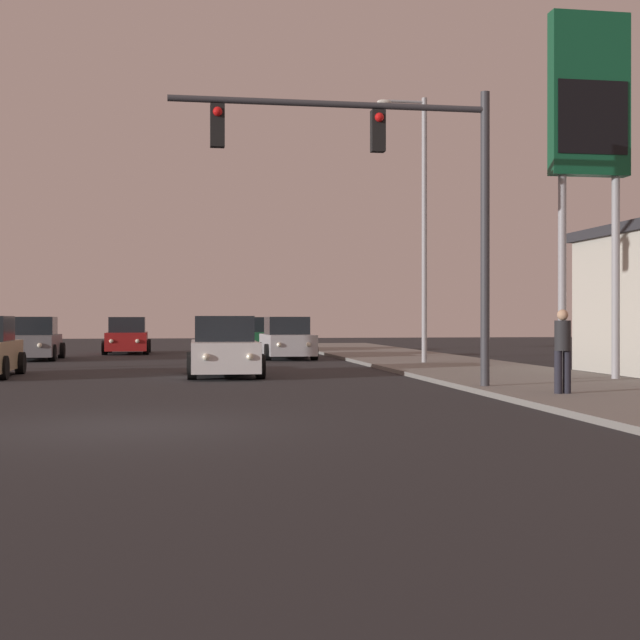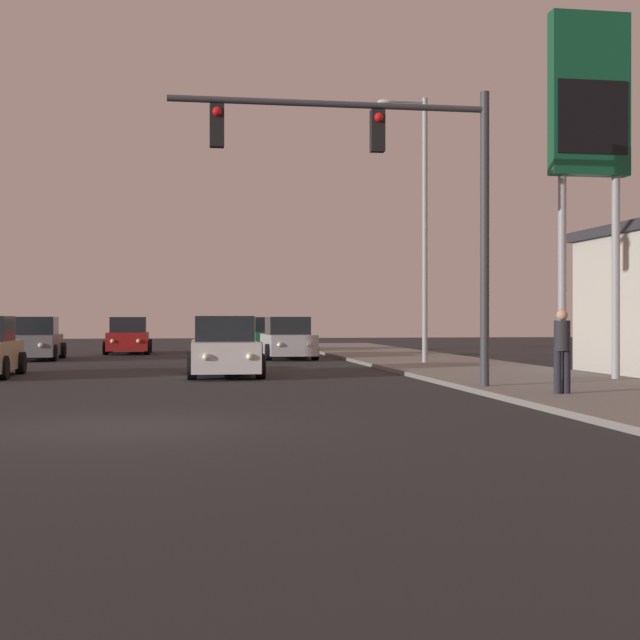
{
  "view_description": "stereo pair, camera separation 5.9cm",
  "coord_description": "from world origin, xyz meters",
  "px_view_note": "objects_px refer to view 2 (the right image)",
  "views": [
    {
      "loc": [
        0.77,
        -13.44,
        1.61
      ],
      "look_at": [
        4.39,
        9.55,
        1.57
      ],
      "focal_mm": 50.0,
      "sensor_mm": 36.0,
      "label": 1
    },
    {
      "loc": [
        0.83,
        -13.45,
        1.61
      ],
      "look_at": [
        4.39,
        9.55,
        1.57
      ],
      "focal_mm": 50.0,
      "sensor_mm": 36.0,
      "label": 2
    }
  ],
  "objects_px": {
    "car_white": "(224,349)",
    "street_lamp": "(421,215)",
    "car_grey": "(34,340)",
    "car_green": "(270,336)",
    "traffic_light_mast": "(397,176)",
    "car_red": "(128,337)",
    "gas_station_sign": "(589,115)",
    "pedestrian_on_sidewalk": "(562,347)",
    "car_silver": "(288,340)"
  },
  "relations": [
    {
      "from": "street_lamp",
      "to": "pedestrian_on_sidewalk",
      "type": "xyz_separation_m",
      "value": [
        -0.57,
        -12.66,
        -4.08
      ]
    },
    {
      "from": "traffic_light_mast",
      "to": "street_lamp",
      "type": "relative_size",
      "value": 0.78
    },
    {
      "from": "car_green",
      "to": "car_red",
      "type": "bearing_deg",
      "value": 2.76
    },
    {
      "from": "car_grey",
      "to": "car_green",
      "type": "distance_m",
      "value": 11.61
    },
    {
      "from": "car_silver",
      "to": "pedestrian_on_sidewalk",
      "type": "xyz_separation_m",
      "value": [
        3.29,
        -18.6,
        0.27
      ]
    },
    {
      "from": "car_white",
      "to": "car_silver",
      "type": "height_order",
      "value": "same"
    },
    {
      "from": "car_green",
      "to": "gas_station_sign",
      "type": "relative_size",
      "value": 0.48
    },
    {
      "from": "traffic_light_mast",
      "to": "street_lamp",
      "type": "height_order",
      "value": "street_lamp"
    },
    {
      "from": "car_silver",
      "to": "car_white",
      "type": "bearing_deg",
      "value": 73.01
    },
    {
      "from": "car_grey",
      "to": "gas_station_sign",
      "type": "xyz_separation_m",
      "value": [
        15.58,
        -15.33,
        5.86
      ]
    },
    {
      "from": "car_red",
      "to": "street_lamp",
      "type": "height_order",
      "value": "street_lamp"
    },
    {
      "from": "car_white",
      "to": "car_green",
      "type": "distance_m",
      "value": 17.41
    },
    {
      "from": "car_white",
      "to": "car_red",
      "type": "bearing_deg",
      "value": -76.91
    },
    {
      "from": "car_silver",
      "to": "car_green",
      "type": "bearing_deg",
      "value": -90.49
    },
    {
      "from": "car_white",
      "to": "car_green",
      "type": "height_order",
      "value": "same"
    },
    {
      "from": "street_lamp",
      "to": "traffic_light_mast",
      "type": "bearing_deg",
      "value": -107.96
    },
    {
      "from": "street_lamp",
      "to": "pedestrian_on_sidewalk",
      "type": "height_order",
      "value": "street_lamp"
    },
    {
      "from": "car_white",
      "to": "car_silver",
      "type": "bearing_deg",
      "value": -105.26
    },
    {
      "from": "car_white",
      "to": "car_green",
      "type": "xyz_separation_m",
      "value": [
        2.97,
        17.15,
        0.0
      ]
    },
    {
      "from": "car_silver",
      "to": "street_lamp",
      "type": "bearing_deg",
      "value": 122.25
    },
    {
      "from": "car_grey",
      "to": "traffic_light_mast",
      "type": "xyz_separation_m",
      "value": [
        10.32,
        -17.06,
        3.95
      ]
    },
    {
      "from": "car_white",
      "to": "street_lamp",
      "type": "bearing_deg",
      "value": -146.32
    },
    {
      "from": "car_red",
      "to": "car_green",
      "type": "height_order",
      "value": "same"
    },
    {
      "from": "car_grey",
      "to": "street_lamp",
      "type": "relative_size",
      "value": 0.48
    },
    {
      "from": "car_grey",
      "to": "car_green",
      "type": "xyz_separation_m",
      "value": [
        9.82,
        6.18,
        0.0
      ]
    },
    {
      "from": "traffic_light_mast",
      "to": "car_green",
      "type": "bearing_deg",
      "value": 91.22
    },
    {
      "from": "car_grey",
      "to": "car_silver",
      "type": "bearing_deg",
      "value": 174.44
    },
    {
      "from": "car_green",
      "to": "car_white",
      "type": "bearing_deg",
      "value": 79.48
    },
    {
      "from": "car_grey",
      "to": "pedestrian_on_sidewalk",
      "type": "relative_size",
      "value": 2.6
    },
    {
      "from": "car_green",
      "to": "gas_station_sign",
      "type": "xyz_separation_m",
      "value": [
        5.76,
        -21.51,
        5.86
      ]
    },
    {
      "from": "car_silver",
      "to": "gas_station_sign",
      "type": "bearing_deg",
      "value": 110.45
    },
    {
      "from": "street_lamp",
      "to": "gas_station_sign",
      "type": "height_order",
      "value": "same"
    },
    {
      "from": "car_green",
      "to": "street_lamp",
      "type": "relative_size",
      "value": 0.48
    },
    {
      "from": "car_white",
      "to": "pedestrian_on_sidewalk",
      "type": "bearing_deg",
      "value": 128.37
    },
    {
      "from": "traffic_light_mast",
      "to": "gas_station_sign",
      "type": "height_order",
      "value": "gas_station_sign"
    },
    {
      "from": "pedestrian_on_sidewalk",
      "to": "car_red",
      "type": "bearing_deg",
      "value": 111.64
    },
    {
      "from": "traffic_light_mast",
      "to": "gas_station_sign",
      "type": "relative_size",
      "value": 0.78
    },
    {
      "from": "car_green",
      "to": "street_lamp",
      "type": "height_order",
      "value": "street_lamp"
    },
    {
      "from": "car_white",
      "to": "pedestrian_on_sidewalk",
      "type": "height_order",
      "value": "pedestrian_on_sidewalk"
    },
    {
      "from": "car_grey",
      "to": "car_red",
      "type": "bearing_deg",
      "value": -121.31
    },
    {
      "from": "car_red",
      "to": "gas_station_sign",
      "type": "height_order",
      "value": "gas_station_sign"
    },
    {
      "from": "car_silver",
      "to": "pedestrian_on_sidewalk",
      "type": "bearing_deg",
      "value": 99.25
    },
    {
      "from": "traffic_light_mast",
      "to": "street_lamp",
      "type": "xyz_separation_m",
      "value": [
        3.41,
        10.51,
        0.41
      ]
    },
    {
      "from": "car_red",
      "to": "traffic_light_mast",
      "type": "xyz_separation_m",
      "value": [
        7.08,
        -22.84,
        3.95
      ]
    },
    {
      "from": "car_grey",
      "to": "traffic_light_mast",
      "type": "distance_m",
      "value": 20.32
    },
    {
      "from": "traffic_light_mast",
      "to": "car_grey",
      "type": "bearing_deg",
      "value": 121.17
    },
    {
      "from": "car_red",
      "to": "gas_station_sign",
      "type": "distance_m",
      "value": 25.15
    },
    {
      "from": "gas_station_sign",
      "to": "car_grey",
      "type": "bearing_deg",
      "value": 135.47
    },
    {
      "from": "car_white",
      "to": "car_grey",
      "type": "height_order",
      "value": "same"
    },
    {
      "from": "traffic_light_mast",
      "to": "pedestrian_on_sidewalk",
      "type": "xyz_separation_m",
      "value": [
        2.83,
        -2.15,
        -3.68
      ]
    }
  ]
}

